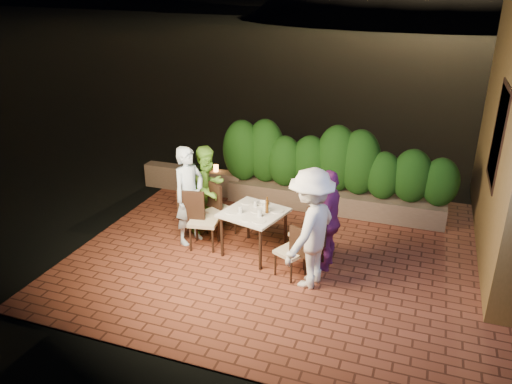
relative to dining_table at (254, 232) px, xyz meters
The scene contains 30 objects.
ground 0.81m from the dining_table, 17.15° to the right, with size 400.00×400.00×0.00m, color black.
terrace_floor 0.86m from the dining_table, 23.56° to the left, with size 7.00×6.00×0.15m, color brown.
window_pane 4.06m from the dining_table, 20.32° to the left, with size 0.08×1.00×1.40m, color black.
window_frame 4.05m from the dining_table, 20.37° to the left, with size 0.06×1.15×1.55m, color black.
planter 2.27m from the dining_table, 67.40° to the left, with size 4.20×0.55×0.40m, color brown.
hedge 2.34m from the dining_table, 67.40° to the left, with size 4.00×0.70×1.10m, color #163E10, non-canonical shape.
parapet 2.99m from the dining_table, 135.49° to the left, with size 2.20×0.30×0.50m, color brown.
hill 60.01m from the dining_table, 87.44° to the left, with size 52.00×40.00×22.00m, color black.
dining_table is the anchor object (origin of this frame).
plate_nw 0.52m from the dining_table, 155.85° to the right, with size 0.20×0.20×0.01m, color white.
plate_sw 0.53m from the dining_table, 128.33° to the left, with size 0.20×0.20×0.01m, color white.
plate_ne 0.53m from the dining_table, 57.36° to the right, with size 0.20×0.20×0.01m, color white.
plate_se 0.53m from the dining_table, 22.92° to the left, with size 0.22×0.22×0.01m, color white.
plate_centre 0.38m from the dining_table, 45.33° to the left, with size 0.19×0.19×0.01m, color white.
plate_front 0.49m from the dining_table, 89.26° to the right, with size 0.20×0.20×0.01m, color white.
glass_nw 0.49m from the dining_table, 145.71° to the right, with size 0.07×0.07×0.11m, color silver.
glass_sw 0.47m from the dining_table, 102.81° to the left, with size 0.06×0.06×0.10m, color silver.
glass_ne 0.48m from the dining_table, 43.73° to the right, with size 0.07×0.07×0.12m, color silver.
glass_se 0.47m from the dining_table, 39.60° to the left, with size 0.06×0.06×0.10m, color silver.
beer_bottle 0.55m from the dining_table, ahead, with size 0.05×0.05×0.27m, color #53300D, non-canonical shape.
bowl 0.50m from the dining_table, 82.52° to the left, with size 0.18×0.18×0.04m, color white.
chair_left_front 0.87m from the dining_table, behind, with size 0.46×0.46×0.99m, color black, non-canonical shape.
chair_left_back 0.89m from the dining_table, 150.73° to the left, with size 0.43×0.43×0.93m, color black, non-canonical shape.
chair_right_front 0.88m from the dining_table, 31.02° to the right, with size 0.39×0.39×0.85m, color black, non-canonical shape.
chair_right_back 0.89m from the dining_table, ahead, with size 0.44×0.44×0.96m, color black, non-canonical shape.
diner_blue 1.25m from the dining_table, behind, with size 0.62×0.41×1.70m, color #C0DCF7.
diner_green 1.27m from the dining_table, 152.16° to the left, with size 0.76×0.59×1.56m, color #75C33D.
diner_white 1.32m from the dining_table, 28.47° to the right, with size 1.16×0.67×1.80m, color white.
diner_purple 1.27m from the dining_table, ahead, with size 0.94×0.39×1.61m, color #78286F.
parapet_lamp 2.64m from the dining_table, 127.35° to the left, with size 0.10×0.10×0.14m, color orange.
Camera 1 is at (1.79, -6.57, 4.12)m, focal length 35.00 mm.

